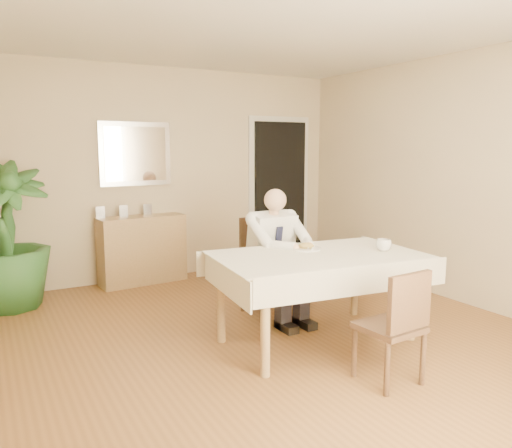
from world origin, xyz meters
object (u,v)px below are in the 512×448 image
seated_man (280,249)px  potted_palm (5,236)px  chair_far (265,259)px  chair_near (397,322)px  dining_table (318,264)px  coffee_mug (384,245)px  sideboard (142,250)px

seated_man → potted_palm: bearing=143.3°
chair_far → chair_near: 1.80m
dining_table → chair_far: 0.90m
seated_man → potted_palm: potted_palm is taller
seated_man → potted_palm: (-2.23, 1.66, 0.06)m
seated_man → coffee_mug: seated_man is taller
coffee_mug → sideboard: 3.03m
dining_table → sideboard: bearing=112.4°
sideboard → seated_man: bearing=-73.9°
seated_man → coffee_mug: (0.56, -0.76, 0.11)m
chair_far → chair_near: (0.00, -1.80, -0.08)m
chair_near → sideboard: chair_near is taller
chair_near → seated_man: size_ratio=0.66×
chair_near → sideboard: size_ratio=0.80×
chair_far → sideboard: chair_far is taller
sideboard → coffee_mug: bearing=-69.1°
chair_far → dining_table: bearing=-96.1°
chair_near → sideboard: bearing=98.0°
chair_far → seated_man: size_ratio=0.76×
dining_table → chair_far: size_ratio=1.91×
chair_near → seated_man: bearing=85.8°
chair_near → potted_palm: (-2.23, 3.17, 0.30)m
chair_far → potted_palm: size_ratio=0.63×
dining_table → seated_man: bearing=95.9°
seated_man → dining_table: bearing=-90.0°
dining_table → coffee_mug: 0.60m
potted_palm → chair_near: bearing=-54.8°
chair_far → sideboard: size_ratio=0.93×
sideboard → potted_palm: 1.54m
dining_table → seated_man: (0.00, 0.59, 0.02)m
dining_table → sideboard: 2.66m
seated_man → potted_palm: 2.78m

